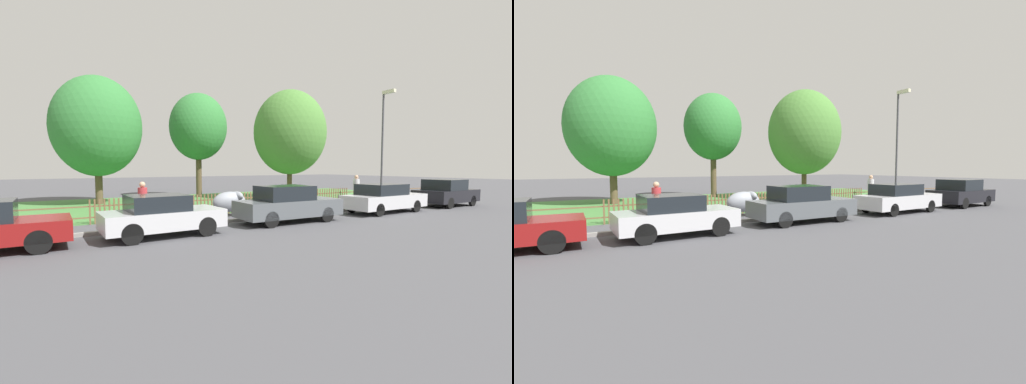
# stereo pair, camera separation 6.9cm
# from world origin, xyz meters

# --- Properties ---
(ground_plane) EXTENTS (120.00, 120.00, 0.00)m
(ground_plane) POSITION_xyz_m (0.00, 0.00, 0.00)
(ground_plane) COLOR #4C4C51
(kerb_stone) EXTENTS (32.76, 0.20, 0.12)m
(kerb_stone) POSITION_xyz_m (0.00, 0.10, 0.06)
(kerb_stone) COLOR gray
(kerb_stone) RESTS_ON ground
(grass_strip) EXTENTS (32.76, 11.48, 0.01)m
(grass_strip) POSITION_xyz_m (0.00, 8.14, 0.01)
(grass_strip) COLOR #477F3D
(grass_strip) RESTS_ON ground
(park_fence) EXTENTS (32.76, 0.05, 0.97)m
(park_fence) POSITION_xyz_m (0.00, 2.41, 0.48)
(park_fence) COLOR brown
(park_fence) RESTS_ON ground
(parked_car_black_saloon) EXTENTS (3.76, 1.78, 1.33)m
(parked_car_black_saloon) POSITION_xyz_m (-5.20, -1.21, 0.68)
(parked_car_black_saloon) COLOR #BCBCC1
(parked_car_black_saloon) RESTS_ON ground
(parked_car_navy_estate) EXTENTS (4.32, 1.81, 1.47)m
(parked_car_navy_estate) POSITION_xyz_m (-0.12, -1.11, 0.73)
(parked_car_navy_estate) COLOR #51565B
(parked_car_navy_estate) RESTS_ON ground
(parked_car_red_compact) EXTENTS (4.51, 1.80, 1.39)m
(parked_car_red_compact) POSITION_xyz_m (5.59, -1.23, 0.70)
(parked_car_red_compact) COLOR #BCBCC1
(parked_car_red_compact) RESTS_ON ground
(parked_car_white_van) EXTENTS (3.81, 1.91, 1.51)m
(parked_car_white_van) POSITION_xyz_m (10.90, -1.26, 0.75)
(parked_car_white_van) COLOR black
(parked_car_white_van) RESTS_ON ground
(covered_motorcycle) EXTENTS (1.78, 0.95, 1.11)m
(covered_motorcycle) POSITION_xyz_m (-1.33, 1.52, 0.67)
(covered_motorcycle) COLOR black
(covered_motorcycle) RESTS_ON ground
(tree_nearest_kerb) EXTENTS (5.02, 5.02, 7.43)m
(tree_nearest_kerb) POSITION_xyz_m (-5.62, 9.98, 4.53)
(tree_nearest_kerb) COLOR brown
(tree_nearest_kerb) RESTS_ON ground
(tree_behind_motorcycle) EXTENTS (4.13, 4.13, 7.45)m
(tree_behind_motorcycle) POSITION_xyz_m (1.23, 11.37, 5.05)
(tree_behind_motorcycle) COLOR brown
(tree_behind_motorcycle) RESTS_ON ground
(tree_mid_park) EXTENTS (4.91, 4.91, 7.34)m
(tree_mid_park) POSITION_xyz_m (5.87, 6.62, 4.51)
(tree_mid_park) COLOR brown
(tree_mid_park) RESTS_ON ground
(pedestrian_near_fence) EXTENTS (0.40, 0.37, 1.74)m
(pedestrian_near_fence) POSITION_xyz_m (6.78, 1.55, 0.98)
(pedestrian_near_fence) COLOR #7F6B51
(pedestrian_near_fence) RESTS_ON ground
(pedestrian_by_lamp) EXTENTS (0.42, 0.42, 1.67)m
(pedestrian_by_lamp) POSITION_xyz_m (-5.28, 0.93, 0.94)
(pedestrian_by_lamp) COLOR slate
(pedestrian_by_lamp) RESTS_ON ground
(street_lamp) EXTENTS (0.20, 0.79, 6.43)m
(street_lamp) POSITION_xyz_m (7.99, 0.71, 3.98)
(street_lamp) COLOR #47474C
(street_lamp) RESTS_ON ground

